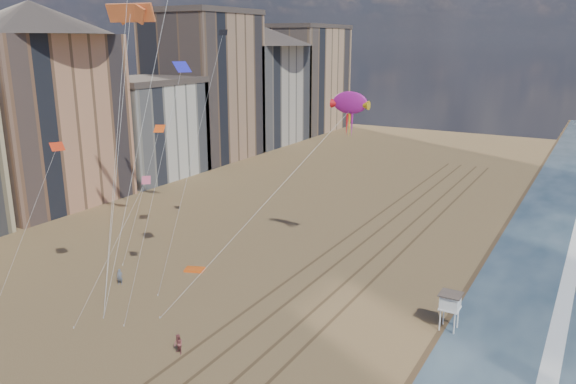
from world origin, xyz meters
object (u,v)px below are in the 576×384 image
(lifeguard_stand, at_px, (450,302))
(grounded_kite, at_px, (195,270))
(kite_flyer_a, at_px, (120,277))
(kite_flyer_b, at_px, (178,344))
(show_kite, at_px, (350,103))

(lifeguard_stand, distance_m, grounded_kite, 26.18)
(kite_flyer_a, relative_size, kite_flyer_b, 1.00)
(grounded_kite, bearing_deg, show_kite, 17.56)
(kite_flyer_a, xyz_separation_m, kite_flyer_b, (13.32, -6.94, 0.00))
(show_kite, height_order, kite_flyer_a, show_kite)
(lifeguard_stand, xyz_separation_m, grounded_kite, (-26.06, -0.81, -2.35))
(show_kite, bearing_deg, kite_flyer_a, -136.07)
(show_kite, height_order, kite_flyer_b, show_kite)
(grounded_kite, distance_m, kite_flyer_b, 16.07)
(grounded_kite, bearing_deg, kite_flyer_b, -76.06)
(kite_flyer_a, bearing_deg, lifeguard_stand, -20.00)
(grounded_kite, relative_size, show_kite, 0.07)
(lifeguard_stand, distance_m, kite_flyer_a, 31.13)
(grounded_kite, distance_m, show_kite, 23.39)
(show_kite, distance_m, kite_flyer_b, 28.54)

